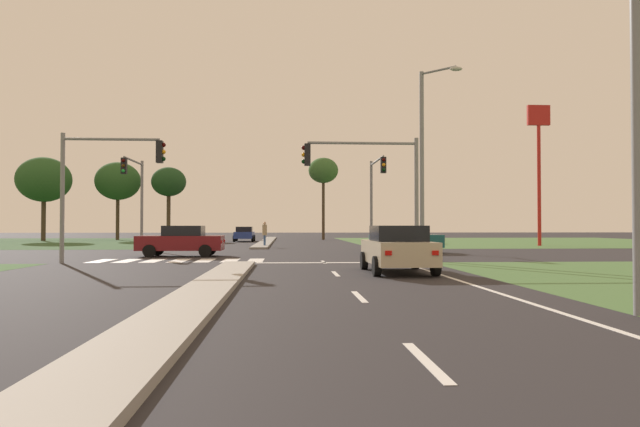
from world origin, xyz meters
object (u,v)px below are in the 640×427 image
(pedestrian_at_median, at_px, (265,231))
(treeline_second, at_px, (118,181))
(car_teal_fourth, at_px, (406,239))
(treeline_near, at_px, (44,180))
(treeline_fourth, at_px, (323,171))
(traffic_signal_near_right, at_px, (373,175))
(traffic_signal_far_left, at_px, (136,187))
(traffic_signal_near_left, at_px, (101,174))
(car_beige_second, at_px, (397,249))
(traffic_signal_far_right, at_px, (375,187))
(street_lamp_second, at_px, (425,154))
(treeline_third, at_px, (169,182))
(car_blue_third, at_px, (244,234))
(car_maroon_near, at_px, (181,241))
(fastfood_pole_sign, at_px, (539,143))

(pedestrian_at_median, bearing_deg, treeline_second, -50.88)
(car_teal_fourth, bearing_deg, treeline_near, 48.91)
(car_teal_fourth, relative_size, treeline_fourth, 0.45)
(treeline_second, bearing_deg, traffic_signal_near_right, -60.42)
(car_teal_fourth, height_order, treeline_near, treeline_near)
(traffic_signal_far_left, distance_m, traffic_signal_near_left, 11.74)
(car_beige_second, relative_size, traffic_signal_far_right, 0.75)
(street_lamp_second, distance_m, treeline_third, 43.47)
(car_blue_third, distance_m, traffic_signal_far_left, 22.06)
(car_maroon_near, distance_m, car_teal_fourth, 12.81)
(street_lamp_second, relative_size, treeline_third, 1.06)
(car_blue_third, distance_m, treeline_third, 12.66)
(street_lamp_second, height_order, fastfood_pole_sign, fastfood_pole_sign)
(car_maroon_near, height_order, treeline_fourth, treeline_fourth)
(traffic_signal_far_left, xyz_separation_m, traffic_signal_near_right, (13.29, -11.63, -0.22))
(car_teal_fourth, height_order, traffic_signal_far_left, traffic_signal_far_left)
(treeline_second, distance_m, treeline_third, 5.68)
(car_blue_third, xyz_separation_m, street_lamp_second, (10.54, -31.93, 4.09))
(car_beige_second, xyz_separation_m, car_blue_third, (-7.96, 38.39, -0.05))
(car_blue_third, relative_size, fastfood_pole_sign, 0.40)
(car_maroon_near, xyz_separation_m, car_teal_fourth, (12.44, 3.06, -0.01))
(treeline_third, bearing_deg, street_lamp_second, -63.31)
(traffic_signal_far_left, bearing_deg, treeline_third, 97.51)
(car_blue_third, bearing_deg, traffic_signal_near_left, 83.59)
(street_lamp_second, xyz_separation_m, treeline_near, (-31.85, 35.67, 1.57))
(car_teal_fourth, bearing_deg, traffic_signal_far_right, 21.99)
(car_teal_fourth, bearing_deg, treeline_fourth, 5.16)
(traffic_signal_far_right, distance_m, traffic_signal_near_left, 17.76)
(pedestrian_at_median, xyz_separation_m, treeline_fourth, (5.80, 21.96, 6.58))
(car_teal_fourth, bearing_deg, car_blue_third, 24.51)
(traffic_signal_near_right, bearing_deg, treeline_third, 113.18)
(street_lamp_second, bearing_deg, traffic_signal_far_left, 145.78)
(fastfood_pole_sign, relative_size, treeline_near, 1.27)
(car_beige_second, height_order, fastfood_pole_sign, fastfood_pole_sign)
(street_lamp_second, bearing_deg, car_teal_fourth, 84.61)
(car_beige_second, xyz_separation_m, pedestrian_at_median, (-5.35, 23.00, 0.39))
(car_maroon_near, bearing_deg, traffic_signal_far_left, 31.92)
(street_lamp_second, xyz_separation_m, treeline_second, (-25.19, 39.07, 1.71))
(traffic_signal_near_left, bearing_deg, street_lamp_second, 3.53)
(pedestrian_at_median, distance_m, fastfood_pole_sign, 22.82)
(treeline_near, distance_m, treeline_second, 7.48)
(traffic_signal_far_left, relative_size, pedestrian_at_median, 3.35)
(traffic_signal_near_right, bearing_deg, car_teal_fourth, 68.57)
(traffic_signal_far_right, xyz_separation_m, traffic_signal_near_right, (-1.91, -11.40, -0.31))
(street_lamp_second, relative_size, treeline_near, 0.98)
(traffic_signal_far_left, relative_size, treeline_second, 0.67)
(car_maroon_near, relative_size, treeline_near, 0.49)
(treeline_near, relative_size, treeline_fourth, 0.95)
(car_maroon_near, xyz_separation_m, treeline_second, (-13.43, 34.83, 5.76))
(traffic_signal_far_right, distance_m, pedestrian_at_median, 9.90)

